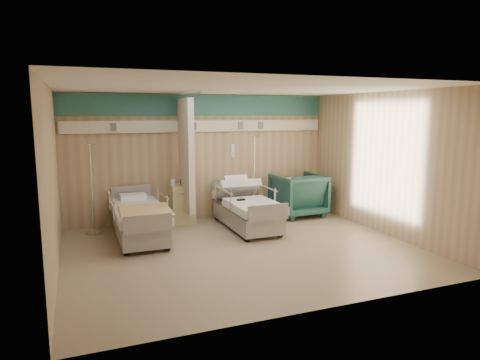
% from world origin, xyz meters
% --- Properties ---
extents(ground, '(6.00, 5.00, 0.00)m').
position_xyz_m(ground, '(0.00, 0.00, 0.00)').
color(ground, gray).
rests_on(ground, ground).
extents(room_walls, '(6.04, 5.04, 2.82)m').
position_xyz_m(room_walls, '(-0.03, 0.25, 1.86)').
color(room_walls, tan).
rests_on(room_walls, ground).
extents(bed_right, '(1.00, 2.16, 0.63)m').
position_xyz_m(bed_right, '(0.60, 1.30, 0.32)').
color(bed_right, silver).
rests_on(bed_right, ground).
extents(bed_left, '(1.00, 2.16, 0.63)m').
position_xyz_m(bed_left, '(-1.60, 1.30, 0.32)').
color(bed_left, silver).
rests_on(bed_left, ground).
extents(bedside_cabinet, '(0.50, 0.48, 0.85)m').
position_xyz_m(bedside_cabinet, '(-0.55, 2.20, 0.42)').
color(bedside_cabinet, '#CABF7E').
rests_on(bedside_cabinet, ground).
extents(visitor_armchair, '(1.10, 1.13, 1.00)m').
position_xyz_m(visitor_armchair, '(2.15, 1.90, 0.50)').
color(visitor_armchair, '#1B4540').
rests_on(visitor_armchair, ground).
extents(waffle_blanket, '(0.63, 0.56, 0.07)m').
position_xyz_m(waffle_blanket, '(2.14, 1.84, 1.03)').
color(waffle_blanket, white).
rests_on(waffle_blanket, visitor_armchair).
extents(iv_stand_right, '(0.34, 0.34, 1.90)m').
position_xyz_m(iv_stand_right, '(1.10, 2.06, 0.39)').
color(iv_stand_right, silver).
rests_on(iv_stand_right, ground).
extents(iv_stand_left, '(0.32, 0.32, 1.80)m').
position_xyz_m(iv_stand_left, '(-2.39, 2.01, 0.37)').
color(iv_stand_left, silver).
rests_on(iv_stand_left, ground).
extents(call_remote, '(0.17, 0.09, 0.04)m').
position_xyz_m(call_remote, '(0.43, 1.17, 0.65)').
color(call_remote, black).
rests_on(call_remote, bed_right).
extents(tan_blanket, '(0.95, 1.17, 0.04)m').
position_xyz_m(tan_blanket, '(-1.54, 0.84, 0.65)').
color(tan_blanket, tan).
rests_on(tan_blanket, bed_left).
extents(toiletry_bag, '(0.25, 0.20, 0.12)m').
position_xyz_m(toiletry_bag, '(-0.45, 2.20, 0.91)').
color(toiletry_bag, black).
rests_on(toiletry_bag, bedside_cabinet).
extents(white_cup, '(0.11, 0.11, 0.14)m').
position_xyz_m(white_cup, '(-0.74, 2.15, 0.92)').
color(white_cup, white).
rests_on(white_cup, bedside_cabinet).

